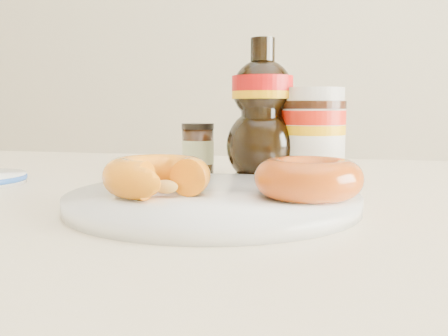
% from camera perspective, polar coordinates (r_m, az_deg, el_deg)
% --- Properties ---
extents(dining_table, '(1.40, 0.90, 0.75)m').
position_cam_1_polar(dining_table, '(0.63, 1.50, -10.34)').
color(dining_table, beige).
rests_on(dining_table, ground).
extents(plate, '(0.30, 0.30, 0.02)m').
position_cam_1_polar(plate, '(0.52, -1.30, -3.60)').
color(plate, white).
rests_on(plate, dining_table).
extents(donut_bitten, '(0.12, 0.12, 0.04)m').
position_cam_1_polar(donut_bitten, '(0.51, -7.67, -0.89)').
color(donut_bitten, orange).
rests_on(donut_bitten, plate).
extents(donut_whole, '(0.13, 0.13, 0.04)m').
position_cam_1_polar(donut_whole, '(0.50, 9.62, -1.16)').
color(donut_whole, '#983B09').
rests_on(donut_whole, plate).
extents(nutella_jar, '(0.09, 0.09, 0.13)m').
position_cam_1_polar(nutella_jar, '(0.72, 10.07, 4.23)').
color(nutella_jar, white).
rests_on(nutella_jar, dining_table).
extents(syrup_bottle, '(0.11, 0.09, 0.20)m').
position_cam_1_polar(syrup_bottle, '(0.71, 4.38, 6.64)').
color(syrup_bottle, black).
rests_on(syrup_bottle, dining_table).
extents(dark_jar, '(0.05, 0.05, 0.08)m').
position_cam_1_polar(dark_jar, '(0.76, -3.00, 2.09)').
color(dark_jar, black).
rests_on(dark_jar, dining_table).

